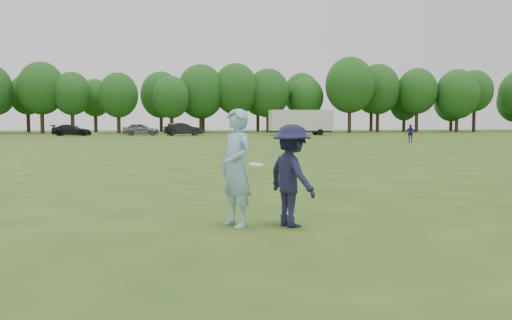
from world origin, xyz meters
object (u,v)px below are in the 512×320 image
(car_e, at_px, (141,129))
(car_f, at_px, (183,129))
(player_far_b, at_px, (410,133))
(cargo_trailer, at_px, (301,121))
(defender, at_px, (292,176))
(player_far_d, at_px, (169,130))
(thrower, at_px, (236,168))
(field_cone, at_px, (419,138))
(car_d, at_px, (72,130))

(car_e, bearing_deg, car_f, -106.57)
(player_far_b, height_order, cargo_trailer, cargo_trailer)
(player_far_b, xyz_separation_m, car_e, (-24.22, 25.70, -0.01))
(defender, relative_size, car_e, 0.40)
(defender, bearing_deg, cargo_trailer, -36.64)
(player_far_d, bearing_deg, thrower, -96.76)
(car_e, relative_size, car_f, 0.94)
(field_cone, bearing_deg, car_e, 146.93)
(player_far_b, relative_size, car_f, 0.32)
(car_f, bearing_deg, field_cone, -133.35)
(player_far_b, height_order, car_f, car_f)
(player_far_d, distance_m, cargo_trailer, 16.77)
(player_far_b, relative_size, car_e, 0.35)
(car_e, bearing_deg, cargo_trailer, -91.80)
(car_f, bearing_deg, car_d, 75.61)
(cargo_trailer, bearing_deg, car_d, 177.40)
(thrower, bearing_deg, car_d, 165.96)
(thrower, bearing_deg, car_e, 158.17)
(thrower, relative_size, car_f, 0.43)
(car_d, height_order, car_f, car_f)
(car_e, relative_size, cargo_trailer, 0.50)
(player_far_b, relative_size, field_cone, 5.18)
(player_far_b, xyz_separation_m, car_f, (-18.95, 23.90, 0.01))
(defender, bearing_deg, field_cone, -51.07)
(defender, relative_size, cargo_trailer, 0.20)
(player_far_b, distance_m, player_far_d, 30.58)
(car_d, relative_size, cargo_trailer, 0.53)
(car_e, distance_m, car_f, 5.57)
(defender, height_order, player_far_d, defender)
(car_f, bearing_deg, cargo_trailer, -96.21)
(defender, relative_size, car_d, 0.38)
(defender, bearing_deg, thrower, 57.58)
(defender, distance_m, field_cone, 46.94)
(car_f, distance_m, field_cone, 28.45)
(player_far_b, xyz_separation_m, field_cone, (4.11, 7.25, -0.63))
(player_far_d, bearing_deg, cargo_trailer, -3.23)
(field_cone, height_order, cargo_trailer, cargo_trailer)
(cargo_trailer, bearing_deg, player_far_b, -80.65)
(car_f, height_order, cargo_trailer, cargo_trailer)
(cargo_trailer, bearing_deg, car_e, 175.86)
(player_far_d, distance_m, car_e, 4.77)
(player_far_d, height_order, car_d, player_far_d)
(thrower, bearing_deg, cargo_trailer, 138.79)
(player_far_d, xyz_separation_m, field_cone, (24.76, -15.30, -0.61))
(field_cone, bearing_deg, car_f, 144.18)
(player_far_d, height_order, field_cone, player_far_d)
(field_cone, relative_size, cargo_trailer, 0.03)
(car_d, xyz_separation_m, field_cone, (36.69, -18.29, -0.54))
(field_cone, bearing_deg, thrower, -118.48)
(car_d, height_order, car_e, car_e)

